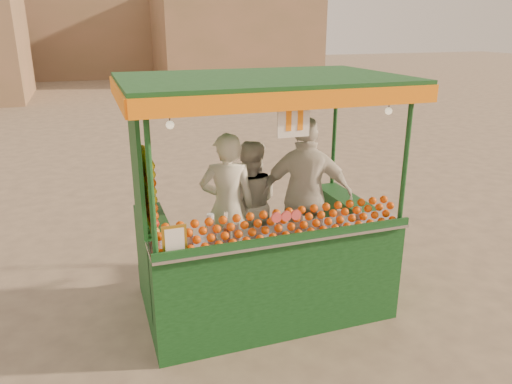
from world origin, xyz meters
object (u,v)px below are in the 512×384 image
object	(u,v)px
vendor_left	(228,207)
vendor_middle	(249,204)
juice_cart	(259,241)
vendor_right	(306,196)

from	to	relation	value
vendor_left	vendor_middle	distance (m)	0.40
vendor_middle	juice_cart	bearing A→B (deg)	96.82
vendor_right	juice_cart	bearing A→B (deg)	40.44
vendor_left	vendor_middle	size ratio (longest dim) A/B	1.10
vendor_right	vendor_middle	bearing A→B (deg)	-9.39
juice_cart	vendor_middle	distance (m)	0.63
juice_cart	vendor_left	xyz separation A→B (m)	(-0.25, 0.39, 0.31)
vendor_middle	vendor_right	xyz separation A→B (m)	(0.59, -0.34, 0.15)
vendor_middle	vendor_right	distance (m)	0.70
juice_cart	vendor_right	bearing A→B (deg)	19.72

